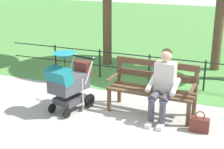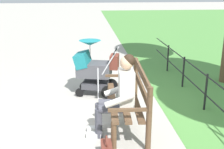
# 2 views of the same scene
# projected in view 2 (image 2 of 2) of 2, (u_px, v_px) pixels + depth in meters

# --- Properties ---
(ground_plane) EXTENTS (60.00, 60.00, 0.00)m
(ground_plane) POSITION_uv_depth(u_px,v_px,m) (120.00, 113.00, 5.24)
(ground_plane) COLOR #ADA89E
(park_bench) EXTENTS (1.62, 0.67, 0.96)m
(park_bench) POSITION_uv_depth(u_px,v_px,m) (131.00, 96.00, 4.62)
(park_bench) COLOR brown
(park_bench) RESTS_ON ground
(person_on_bench) EXTENTS (0.55, 0.74, 1.28)m
(person_on_bench) POSITION_uv_depth(u_px,v_px,m) (119.00, 93.00, 4.33)
(person_on_bench) COLOR #42424C
(person_on_bench) RESTS_ON ground
(stroller) EXTENTS (0.68, 0.97, 1.15)m
(stroller) POSITION_uv_depth(u_px,v_px,m) (94.00, 67.00, 5.95)
(stroller) COLOR black
(stroller) RESTS_ON ground
(park_fence) EXTENTS (7.48, 0.04, 0.70)m
(park_fence) POSITION_uv_depth(u_px,v_px,m) (212.00, 94.00, 4.99)
(park_fence) COLOR black
(park_fence) RESTS_ON ground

